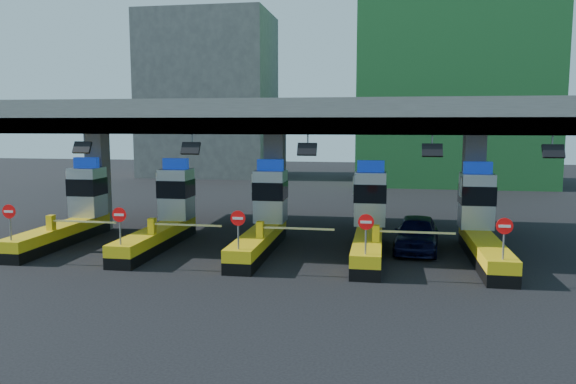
# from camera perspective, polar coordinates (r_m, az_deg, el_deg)

# --- Properties ---
(ground) EXTENTS (120.00, 120.00, 0.00)m
(ground) POSITION_cam_1_polar(r_m,az_deg,el_deg) (27.03, -2.54, -5.74)
(ground) COLOR black
(ground) RESTS_ON ground
(toll_canopy) EXTENTS (28.00, 12.09, 7.00)m
(toll_canopy) POSITION_cam_1_polar(r_m,az_deg,el_deg) (29.17, -1.39, 7.35)
(toll_canopy) COLOR slate
(toll_canopy) RESTS_ON ground
(toll_lane_far_left) EXTENTS (4.43, 8.00, 4.16)m
(toll_lane_far_left) POSITION_cam_1_polar(r_m,az_deg,el_deg) (30.70, -21.01, -2.01)
(toll_lane_far_left) COLOR black
(toll_lane_far_left) RESTS_ON ground
(toll_lane_left) EXTENTS (4.43, 8.00, 4.16)m
(toll_lane_left) POSITION_cam_1_polar(r_m,az_deg,el_deg) (28.48, -12.31, -2.37)
(toll_lane_left) COLOR black
(toll_lane_left) RESTS_ON ground
(toll_lane_center) EXTENTS (4.43, 8.00, 4.16)m
(toll_lane_center) POSITION_cam_1_polar(r_m,az_deg,el_deg) (27.02, -2.42, -2.72)
(toll_lane_center) COLOR black
(toll_lane_center) RESTS_ON ground
(toll_lane_right) EXTENTS (4.43, 8.00, 4.16)m
(toll_lane_right) POSITION_cam_1_polar(r_m,az_deg,el_deg) (26.44, 8.25, -3.01)
(toll_lane_right) COLOR black
(toll_lane_right) RESTS_ON ground
(toll_lane_far_right) EXTENTS (4.43, 8.00, 4.16)m
(toll_lane_far_right) POSITION_cam_1_polar(r_m,az_deg,el_deg) (26.79, 19.02, -3.19)
(toll_lane_far_right) COLOR black
(toll_lane_far_right) RESTS_ON ground
(bg_building_scaffold) EXTENTS (18.00, 12.00, 28.00)m
(bg_building_scaffold) POSITION_cam_1_polar(r_m,az_deg,el_deg) (58.65, 16.42, 14.64)
(bg_building_scaffold) COLOR #1E5926
(bg_building_scaffold) RESTS_ON ground
(bg_building_concrete) EXTENTS (14.00, 10.00, 18.00)m
(bg_building_concrete) POSITION_cam_1_polar(r_m,az_deg,el_deg) (64.86, -8.01, 9.66)
(bg_building_concrete) COLOR #4C4C49
(bg_building_concrete) RESTS_ON ground
(van) EXTENTS (2.41, 5.01, 1.65)m
(van) POSITION_cam_1_polar(r_m,az_deg,el_deg) (27.06, 12.93, -4.12)
(van) COLOR black
(van) RESTS_ON ground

